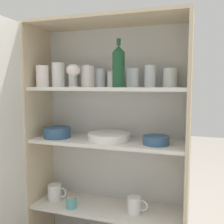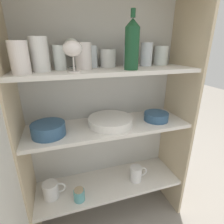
{
  "view_description": "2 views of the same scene",
  "coord_description": "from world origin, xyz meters",
  "px_view_note": "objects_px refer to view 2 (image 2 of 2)",
  "views": [
    {
      "loc": [
        0.51,
        -1.31,
        1.02
      ],
      "look_at": [
        0.03,
        0.14,
        0.86
      ],
      "focal_mm": 42.0,
      "sensor_mm": 36.0,
      "label": 1
    },
    {
      "loc": [
        -0.26,
        -0.73,
        1.11
      ],
      "look_at": [
        0.01,
        0.12,
        0.77
      ],
      "focal_mm": 28.0,
      "sensor_mm": 36.0,
      "label": 2
    }
  ],
  "objects_px": {
    "wine_bottle": "(132,45)",
    "storage_jar": "(79,195)",
    "serving_bowl_small": "(156,116)",
    "mixing_bowl_large": "(48,129)",
    "plate_stack_white": "(110,121)",
    "coffee_mug_primary": "(51,190)"
  },
  "relations": [
    {
      "from": "coffee_mug_primary",
      "to": "wine_bottle",
      "type": "bearing_deg",
      "value": -8.4
    },
    {
      "from": "mixing_bowl_large",
      "to": "serving_bowl_small",
      "type": "height_order",
      "value": "mixing_bowl_large"
    },
    {
      "from": "plate_stack_white",
      "to": "serving_bowl_small",
      "type": "distance_m",
      "value": 0.29
    },
    {
      "from": "plate_stack_white",
      "to": "serving_bowl_small",
      "type": "bearing_deg",
      "value": -4.68
    },
    {
      "from": "wine_bottle",
      "to": "storage_jar",
      "type": "height_order",
      "value": "wine_bottle"
    },
    {
      "from": "mixing_bowl_large",
      "to": "serving_bowl_small",
      "type": "relative_size",
      "value": 1.16
    },
    {
      "from": "plate_stack_white",
      "to": "storage_jar",
      "type": "xyz_separation_m",
      "value": [
        -0.22,
        -0.08,
        -0.4
      ]
    },
    {
      "from": "plate_stack_white",
      "to": "coffee_mug_primary",
      "type": "bearing_deg",
      "value": -178.38
    },
    {
      "from": "serving_bowl_small",
      "to": "storage_jar",
      "type": "xyz_separation_m",
      "value": [
        -0.5,
        -0.06,
        -0.41
      ]
    },
    {
      "from": "wine_bottle",
      "to": "plate_stack_white",
      "type": "relative_size",
      "value": 1.03
    },
    {
      "from": "mixing_bowl_large",
      "to": "storage_jar",
      "type": "xyz_separation_m",
      "value": [
        0.12,
        -0.06,
        -0.42
      ]
    },
    {
      "from": "mixing_bowl_large",
      "to": "wine_bottle",
      "type": "bearing_deg",
      "value": -7.13
    },
    {
      "from": "storage_jar",
      "to": "serving_bowl_small",
      "type": "bearing_deg",
      "value": 6.62
    },
    {
      "from": "storage_jar",
      "to": "plate_stack_white",
      "type": "bearing_deg",
      "value": 20.66
    },
    {
      "from": "plate_stack_white",
      "to": "coffee_mug_primary",
      "type": "xyz_separation_m",
      "value": [
        -0.37,
        -0.01,
        -0.39
      ]
    },
    {
      "from": "wine_bottle",
      "to": "serving_bowl_small",
      "type": "xyz_separation_m",
      "value": [
        0.2,
        0.05,
        -0.4
      ]
    },
    {
      "from": "storage_jar",
      "to": "wine_bottle",
      "type": "bearing_deg",
      "value": 0.8
    },
    {
      "from": "wine_bottle",
      "to": "mixing_bowl_large",
      "type": "height_order",
      "value": "wine_bottle"
    },
    {
      "from": "mixing_bowl_large",
      "to": "coffee_mug_primary",
      "type": "relative_size",
      "value": 1.28
    },
    {
      "from": "mixing_bowl_large",
      "to": "serving_bowl_small",
      "type": "bearing_deg",
      "value": 0.16
    },
    {
      "from": "wine_bottle",
      "to": "serving_bowl_small",
      "type": "bearing_deg",
      "value": 14.95
    },
    {
      "from": "plate_stack_white",
      "to": "storage_jar",
      "type": "height_order",
      "value": "plate_stack_white"
    }
  ]
}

